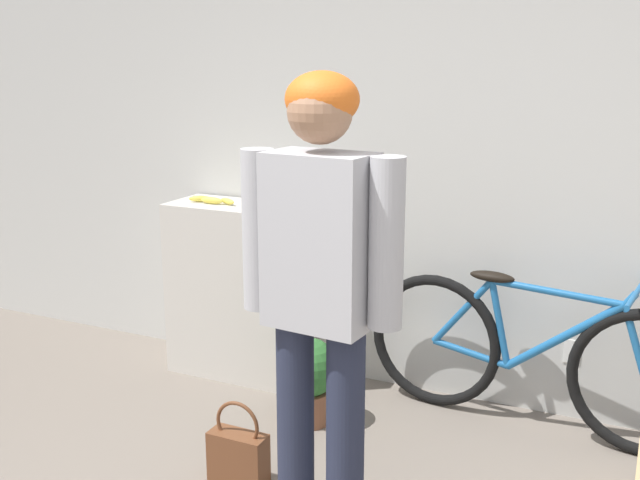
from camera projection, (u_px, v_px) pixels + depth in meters
wall_back at (473, 152)px, 3.71m from camera, size 8.00×0.07×2.60m
side_shelf at (240, 290)px, 4.20m from camera, size 0.77×0.37×0.98m
person at (320, 270)px, 2.63m from camera, size 0.61×0.26×1.72m
bicycle at (533, 357)px, 3.57m from camera, size 1.70×0.46×0.77m
banana at (212, 200)px, 4.11m from camera, size 0.31×0.09×0.04m
handbag at (238, 455)px, 3.14m from camera, size 0.25×0.11×0.38m
potted_plant at (309, 376)px, 3.66m from camera, size 0.29×0.29×0.43m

